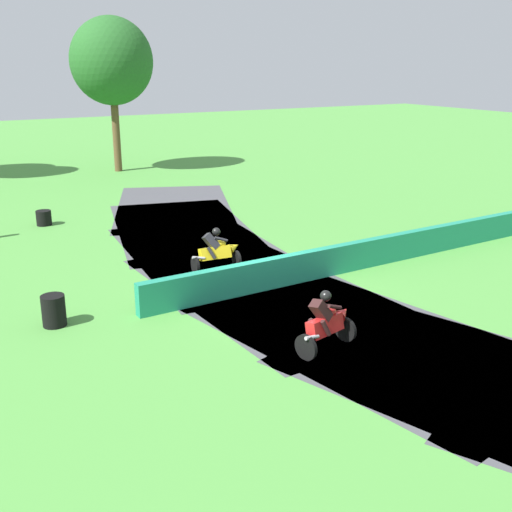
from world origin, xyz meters
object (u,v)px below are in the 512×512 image
(motorcycle_chase_red, at_px, (327,322))
(tire_stack_mid_a, at_px, (54,311))
(tire_stack_near, at_px, (44,218))
(motorcycle_lead_yellow, at_px, (217,251))

(motorcycle_chase_red, height_order, tire_stack_mid_a, motorcycle_chase_red)
(motorcycle_chase_red, bearing_deg, tire_stack_mid_a, 139.51)
(tire_stack_near, xyz_separation_m, tire_stack_mid_a, (-1.89, -10.47, 0.10))
(motorcycle_chase_red, xyz_separation_m, tire_stack_mid_a, (-5.18, 4.42, -0.26))
(motorcycle_chase_red, relative_size, tire_stack_near, 2.79)
(motorcycle_lead_yellow, relative_size, tire_stack_mid_a, 2.13)
(motorcycle_lead_yellow, bearing_deg, tire_stack_near, 112.88)
(tire_stack_near, height_order, tire_stack_mid_a, tire_stack_mid_a)
(motorcycle_chase_red, bearing_deg, motorcycle_lead_yellow, 87.19)
(motorcycle_lead_yellow, xyz_separation_m, tire_stack_mid_a, (-5.49, -1.94, -0.23))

